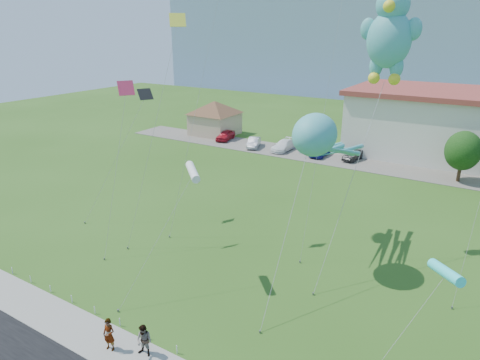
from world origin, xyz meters
name	(u,v)px	position (x,y,z in m)	size (l,w,h in m)	color
ground	(178,332)	(0.00, 0.00, 0.00)	(160.00, 160.00, 0.00)	#2B5116
parking_strip	(366,164)	(0.00, 35.00, 0.03)	(70.00, 6.00, 0.06)	#59544C
hill_ridge	(462,39)	(0.00, 120.00, 12.50)	(160.00, 50.00, 25.00)	#7492A1
pavilion	(215,115)	(-24.00, 38.00, 3.02)	(9.20, 9.20, 5.00)	tan
rope_fence	(162,342)	(0.00, -1.30, 0.25)	(26.05, 0.05, 0.50)	white
tree_near	(463,151)	(10.00, 34.00, 3.39)	(3.60, 3.60, 5.47)	#3F2B19
pedestrian_left	(109,335)	(-1.97, -2.89, 0.99)	(0.65, 0.42, 1.77)	gray
pedestrian_right	(144,341)	(-0.20, -2.28, 0.95)	(0.83, 0.65, 1.71)	gray
parked_car_red	(225,135)	(-20.64, 35.77, 0.77)	(1.67, 4.14, 1.41)	#B51625
parked_car_silver	(254,142)	(-15.19, 34.49, 0.71)	(1.37, 3.93, 1.30)	#ADADB3
parked_car_white	(284,145)	(-11.00, 35.13, 0.74)	(1.90, 4.68, 1.36)	white
parked_car_blue	(320,150)	(-5.98, 35.34, 0.79)	(1.72, 4.28, 1.46)	navy
parked_car_black	(353,155)	(-1.87, 35.77, 0.67)	(1.29, 3.69, 1.22)	black
octopus_kite	(321,142)	(3.12, 11.17, 8.46)	(2.67, 14.07, 10.47)	teal
teddy_bear_kite	(390,32)	(5.65, 15.59, 15.09)	(3.88, 9.95, 18.01)	teal
small_kite_pink	(124,107)	(-9.84, 6.77, 10.13)	(1.38, 4.80, 11.83)	#D12E51
small_kite_cyan	(445,273)	(11.83, 4.60, 5.05)	(2.82, 5.44, 5.52)	#34EBEB
small_kite_white	(192,173)	(-2.52, 4.93, 7.14)	(1.81, 6.63, 7.63)	white
small_kite_black	(138,109)	(-12.19, 10.52, 9.22)	(4.11, 5.35, 10.79)	black
small_kite_yellow	(170,53)	(-7.43, 9.25, 13.75)	(2.50, 5.44, 16.30)	gold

